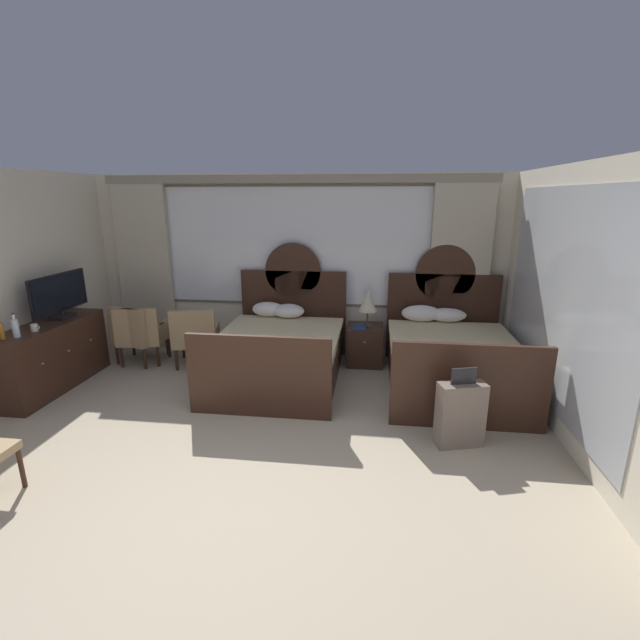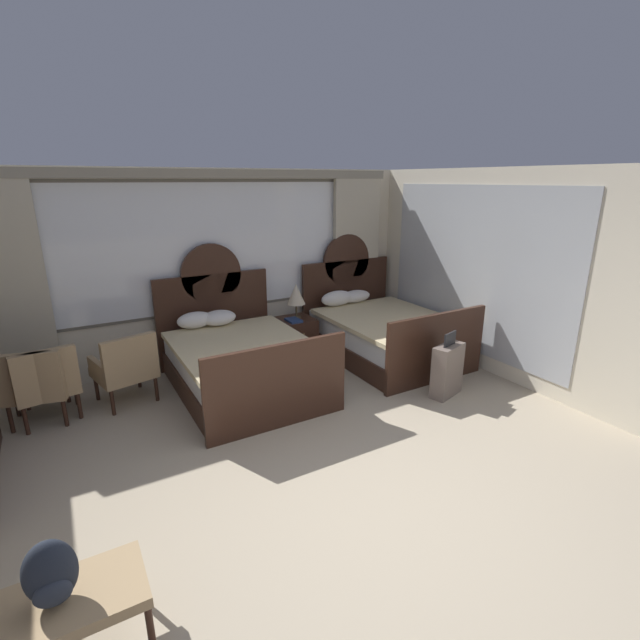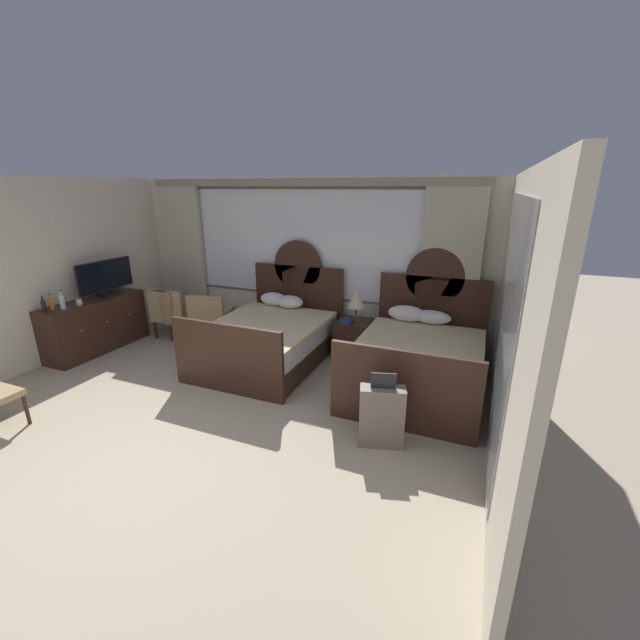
{
  "view_description": "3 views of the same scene",
  "coord_description": "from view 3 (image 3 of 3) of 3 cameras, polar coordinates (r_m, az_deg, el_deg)",
  "views": [
    {
      "loc": [
        1.2,
        -2.77,
        2.38
      ],
      "look_at": [
        0.59,
        2.11,
        1.01
      ],
      "focal_mm": 24.9,
      "sensor_mm": 36.0,
      "label": 1
    },
    {
      "loc": [
        -1.83,
        -2.34,
        2.55
      ],
      "look_at": [
        0.82,
        2.22,
        0.91
      ],
      "focal_mm": 25.51,
      "sensor_mm": 36.0,
      "label": 2
    },
    {
      "loc": [
        2.86,
        -2.26,
        2.55
      ],
      "look_at": [
        1.15,
        1.86,
        1.07
      ],
      "focal_mm": 22.6,
      "sensor_mm": 36.0,
      "label": 3
    }
  ],
  "objects": [
    {
      "name": "wall_right_mirror",
      "position": [
        4.11,
        25.27,
        -0.44
      ],
      "size": [
        0.08,
        4.47,
        2.7
      ],
      "color": "beige",
      "rests_on": "ground_plane"
    },
    {
      "name": "armchair_by_window_left",
      "position": [
        7.07,
        -15.21,
        0.46
      ],
      "size": [
        0.74,
        0.74,
        0.87
      ],
      "color": "tan",
      "rests_on": "ground_plane"
    },
    {
      "name": "book_on_nightstand",
      "position": [
        6.19,
        3.81,
        -0.19
      ],
      "size": [
        0.18,
        0.26,
        0.03
      ],
      "color": "navy",
      "rests_on": "nightstand_between_beds"
    },
    {
      "name": "bed_near_window",
      "position": [
        6.18,
        -7.12,
        -2.49
      ],
      "size": [
        1.61,
        2.19,
        1.72
      ],
      "color": "#382116",
      "rests_on": "ground_plane"
    },
    {
      "name": "bottle_water_clear",
      "position": [
        6.98,
        -32.69,
        2.2
      ],
      "size": [
        0.07,
        0.07,
        0.28
      ],
      "color": "silver",
      "rests_on": "dresser_minibar"
    },
    {
      "name": "wall_back_window",
      "position": [
        6.86,
        -2.55,
        8.92
      ],
      "size": [
        6.21,
        0.22,
        2.7
      ],
      "color": "beige",
      "rests_on": "ground_plane"
    },
    {
      "name": "suitcase_on_floor",
      "position": [
        4.26,
        8.72,
        -13.3
      ],
      "size": [
        0.49,
        0.31,
        0.81
      ],
      "color": "#75665B",
      "rests_on": "ground_plane"
    },
    {
      "name": "bottle_wine_dark",
      "position": [
        6.98,
        -34.53,
        1.71
      ],
      "size": [
        0.06,
        0.06,
        0.23
      ],
      "color": "black",
      "rests_on": "dresser_minibar"
    },
    {
      "name": "nightstand_between_beds",
      "position": [
        6.36,
        4.76,
        -2.58
      ],
      "size": [
        0.51,
        0.54,
        0.57
      ],
      "color": "#382116",
      "rests_on": "ground_plane"
    },
    {
      "name": "armchair_by_window_right",
      "position": [
        7.62,
        -20.52,
        1.23
      ],
      "size": [
        0.75,
        0.75,
        0.87
      ],
      "color": "tan",
      "rests_on": "ground_plane"
    },
    {
      "name": "table_lamp_on_nightstand",
      "position": [
        6.16,
        5.16,
        3.09
      ],
      "size": [
        0.27,
        0.27,
        0.52
      ],
      "color": "brown",
      "rests_on": "nightstand_between_beds"
    },
    {
      "name": "dresser_minibar",
      "position": [
        7.47,
        -29.12,
        -0.61
      ],
      "size": [
        0.53,
        1.64,
        0.85
      ],
      "color": "#382116",
      "rests_on": "ground_plane"
    },
    {
      "name": "tv_flatscreen",
      "position": [
        7.45,
        -28.07,
        5.35
      ],
      "size": [
        0.2,
        1.01,
        0.58
      ],
      "color": "black",
      "rests_on": "dresser_minibar"
    },
    {
      "name": "armchair_by_window_centre",
      "position": [
        7.58,
        -20.17,
        1.17
      ],
      "size": [
        0.72,
        0.72,
        0.87
      ],
      "color": "tan",
      "rests_on": "ground_plane"
    },
    {
      "name": "bed_near_mirror",
      "position": [
        5.5,
        13.75,
        -5.59
      ],
      "size": [
        1.61,
        2.19,
        1.72
      ],
      "color": "#382116",
      "rests_on": "ground_plane"
    },
    {
      "name": "wall_left",
      "position": [
        7.25,
        -34.2,
        5.64
      ],
      "size": [
        0.07,
        4.47,
        2.7
      ],
      "color": "beige",
      "rests_on": "ground_plane"
    },
    {
      "name": "ground_plane",
      "position": [
        4.45,
        -24.94,
        -18.63
      ],
      "size": [
        24.0,
        24.0,
        0.0
      ],
      "primitive_type": "plane",
      "color": "tan"
    },
    {
      "name": "cup_on_dresser",
      "position": [
        7.11,
        -30.95,
        2.18
      ],
      "size": [
        0.11,
        0.08,
        0.08
      ],
      "color": "white",
      "rests_on": "dresser_minibar"
    },
    {
      "name": "bottle_liquor_amber",
      "position": [
        7.02,
        -33.76,
        1.98
      ],
      "size": [
        0.06,
        0.06,
        0.25
      ],
      "color": "#B7701E",
      "rests_on": "dresser_minibar"
    }
  ]
}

